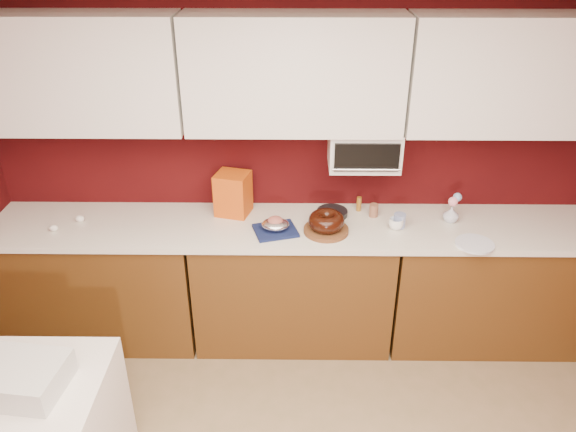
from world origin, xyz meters
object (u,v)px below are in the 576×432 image
Objects in this scene: blue_jar at (400,220)px; pandoro_box at (233,194)px; toaster_oven at (364,148)px; flower_vase at (451,213)px; foil_ham_nest at (275,224)px; bundt_cake at (326,221)px; coffee_mug at (396,223)px; newspaper_stack at (22,378)px.

pandoro_box is at bearing 170.62° from blue_jar.
toaster_oven is 3.69× the size of flower_vase.
blue_jar is (0.80, 0.08, -0.01)m from foil_ham_nest.
toaster_oven is 0.52m from blue_jar.
bundt_cake reaches higher than foil_ham_nest.
pandoro_box is at bearing 175.83° from flower_vase.
pandoro_box is 1.11m from blue_jar.
bundt_cake reaches higher than flower_vase.
flower_vase is (0.38, 0.10, 0.02)m from coffee_mug.
flower_vase is (0.59, -0.11, -0.41)m from toaster_oven.
bundt_cake reaches higher than blue_jar.
bundt_cake reaches higher than newspaper_stack.
bundt_cake is 0.32m from foil_ham_nest.
foil_ham_nest is 0.81m from blue_jar.
flower_vase is at bearing 30.87° from newspaper_stack.
foil_ham_nest is 0.40m from pandoro_box.
blue_jar is at bearing -37.27° from toaster_oven.
bundt_cake is at bearing -174.27° from coffee_mug.
flower_vase is at bearing -10.21° from toaster_oven.
coffee_mug is at bearing -44.99° from toaster_oven.
blue_jar reaches higher than newspaper_stack.
blue_jar is (0.24, -0.18, -0.43)m from toaster_oven.
toaster_oven is 0.92m from pandoro_box.
bundt_cake is at bearing -133.19° from toaster_oven.
blue_jar is (1.09, -0.18, -0.10)m from pandoro_box.
toaster_oven is 1.18× the size of newspaper_stack.
foil_ham_nest is 1.91× the size of blue_jar.
bundt_cake reaches higher than coffee_mug.
blue_jar is 0.24× the size of newspaper_stack.
newspaper_stack is at bearing -146.30° from blue_jar.
coffee_mug is 0.39m from flower_vase.
toaster_oven reaches higher than foil_ham_nest.
foil_ham_nest is at bearing -176.45° from coffee_mug.
toaster_oven is 4.88× the size of blue_jar.
bundt_cake is 1.31× the size of foil_ham_nest.
toaster_oven is 1.55× the size of pandoro_box.
toaster_oven is 1.95× the size of bundt_cake.
toaster_oven is 0.73m from flower_vase.
toaster_oven reaches higher than bundt_cake.
toaster_oven is at bearing 135.01° from coffee_mug.
pandoro_box is at bearing 168.86° from coffee_mug.
foil_ham_nest reaches higher than newspaper_stack.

